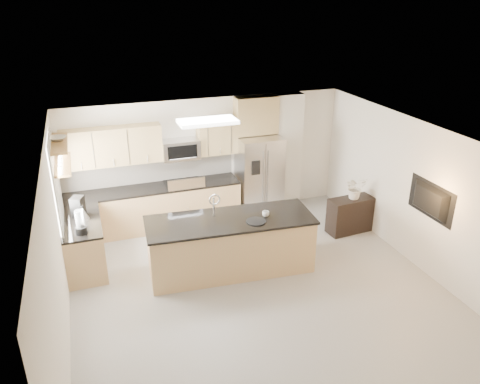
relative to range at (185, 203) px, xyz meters
name	(u,v)px	position (x,y,z in m)	size (l,w,h in m)	color
floor	(261,294)	(0.60, -2.92, -0.47)	(6.50, 6.50, 0.00)	#9A9792
ceiling	(264,144)	(0.60, -2.92, 2.13)	(6.00, 6.50, 0.02)	white
wall_back	(207,158)	(0.60, 0.33, 0.83)	(6.00, 0.02, 2.60)	silver
wall_front	(389,374)	(0.60, -6.17, 0.83)	(6.00, 0.02, 2.60)	silver
wall_left	(56,258)	(-2.40, -2.92, 0.83)	(0.02, 6.50, 2.60)	silver
wall_right	(423,198)	(3.60, -2.92, 0.83)	(0.02, 6.50, 2.60)	silver
back_counter	(155,207)	(-0.63, 0.01, 0.00)	(3.55, 0.66, 1.44)	tan
left_counter	(84,243)	(-2.07, -1.07, -0.01)	(0.66, 1.50, 0.92)	tan
range	(185,203)	(0.00, 0.00, 0.00)	(0.76, 0.64, 1.14)	black
upper_cabinets	(145,143)	(-0.70, 0.16, 1.35)	(3.50, 0.33, 0.75)	tan
microwave	(181,149)	(0.00, 0.12, 1.16)	(0.76, 0.40, 0.40)	silver
refrigerator	(259,176)	(1.66, -0.05, 0.42)	(0.92, 0.78, 1.78)	silver
partition_column	(287,152)	(2.42, 0.18, 0.83)	(0.60, 0.30, 2.60)	beige
window	(56,184)	(-2.38, -1.07, 1.18)	(0.04, 1.15, 1.65)	white
shelf_lower	(61,164)	(-2.25, -0.97, 1.48)	(0.30, 1.20, 0.04)	olive
shelf_upper	(58,143)	(-2.25, -0.97, 1.85)	(0.30, 1.20, 0.04)	olive
ceiling_fixture	(208,121)	(0.20, -1.32, 2.09)	(1.00, 0.50, 0.06)	white
island	(230,244)	(0.36, -2.02, 0.03)	(2.97, 1.26, 1.43)	tan
credenza	(350,215)	(3.14, -1.46, -0.10)	(0.92, 0.39, 0.74)	black
cup	(266,214)	(0.98, -2.13, 0.58)	(0.13, 0.13, 0.10)	silver
platter	(256,221)	(0.75, -2.27, 0.54)	(0.34, 0.34, 0.02)	black
blender	(80,224)	(-2.08, -1.58, 0.63)	(0.18, 0.18, 0.42)	black
kettle	(83,213)	(-2.02, -1.02, 0.56)	(0.21, 0.21, 0.26)	silver
coffee_maker	(78,207)	(-2.09, -0.87, 0.62)	(0.27, 0.29, 0.36)	black
bowl	(57,138)	(-2.25, -0.88, 1.91)	(0.36, 0.36, 0.09)	silver
flower_vase	(356,182)	(3.20, -1.46, 0.61)	(0.62, 0.54, 0.69)	silver
television	(427,201)	(3.51, -3.12, 0.88)	(1.08, 0.14, 0.62)	black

